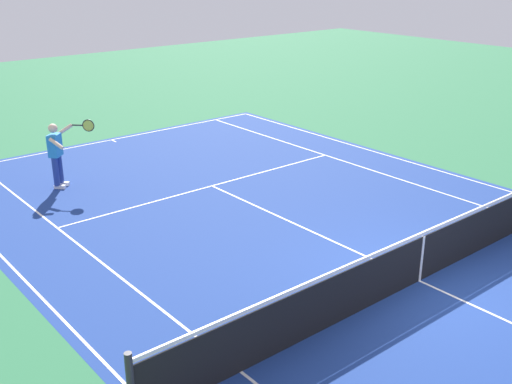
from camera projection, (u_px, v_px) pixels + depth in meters
ground_plane at (419, 281)px, 11.16m from camera, size 60.00×60.00×0.00m
court_slab at (419, 281)px, 11.16m from camera, size 24.20×11.40×0.00m
court_line_markings at (419, 280)px, 11.15m from camera, size 23.85×11.05×0.01m
tennis_net at (421, 256)px, 10.98m from camera, size 0.10×11.70×1.08m
tennis_player_near at (57, 152)px, 15.39m from camera, size 0.74×1.12×1.70m
tennis_ball at (485, 218)px, 13.74m from camera, size 0.07×0.07×0.07m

